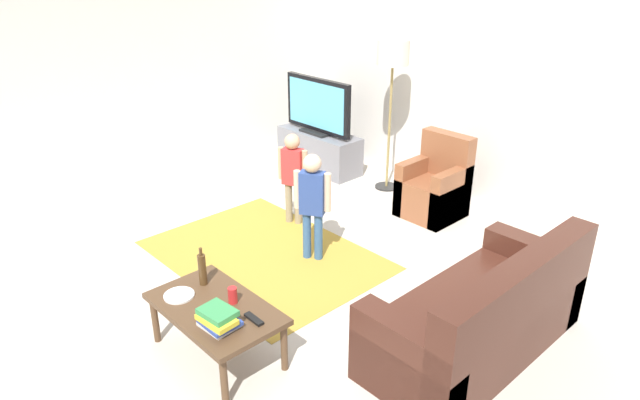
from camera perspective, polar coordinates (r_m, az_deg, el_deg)
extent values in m
plane|color=beige|center=(5.07, -5.01, -8.64)|extent=(7.80, 7.80, 0.00)
cube|color=silver|center=(6.68, 15.51, 11.32)|extent=(6.00, 0.12, 2.70)
cube|color=silver|center=(7.03, -21.15, 11.21)|extent=(0.12, 6.00, 2.70)
cube|color=#B28C33|center=(5.55, -5.54, -5.47)|extent=(2.20, 1.60, 0.01)
cube|color=slate|center=(7.57, -0.09, 4.99)|extent=(1.20, 0.44, 0.50)
cube|color=black|center=(7.59, -0.36, 3.84)|extent=(1.10, 0.32, 0.03)
cube|color=black|center=(7.47, -0.20, 6.87)|extent=(0.44, 0.28, 0.03)
cube|color=black|center=(7.38, -0.20, 9.51)|extent=(1.10, 0.07, 0.68)
cube|color=#59B2D8|center=(7.35, -0.42, 9.46)|extent=(1.00, 0.01, 0.58)
cube|color=#472319|center=(4.40, 15.12, -11.88)|extent=(0.80, 1.80, 0.42)
cube|color=#472319|center=(4.17, 18.96, -11.00)|extent=(0.20, 1.80, 0.86)
cube|color=#472319|center=(3.81, 8.48, -15.98)|extent=(0.80, 0.20, 0.60)
cube|color=#472319|center=(4.96, 20.28, -6.94)|extent=(0.80, 0.20, 0.60)
cube|color=#B22823|center=(4.58, 20.92, -5.98)|extent=(0.10, 0.32, 0.32)
cube|color=brown|center=(6.34, 11.11, 0.21)|extent=(0.60, 0.60, 0.42)
cube|color=brown|center=(6.42, 12.45, 2.71)|extent=(0.60, 0.16, 0.90)
cube|color=brown|center=(6.44, 9.46, 1.57)|extent=(0.12, 0.60, 0.60)
cube|color=brown|center=(6.19, 12.95, 0.31)|extent=(0.12, 0.60, 0.60)
cylinder|color=#262626|center=(7.08, 6.65, 1.35)|extent=(0.28, 0.28, 0.02)
cylinder|color=#99844C|center=(6.83, 6.95, 7.16)|extent=(0.03, 0.03, 1.50)
cylinder|color=silver|center=(6.63, 7.34, 14.45)|extent=(0.36, 0.36, 0.28)
cylinder|color=gray|center=(6.09, -3.12, -0.24)|extent=(0.07, 0.07, 0.45)
cylinder|color=gray|center=(6.05, -2.21, -0.40)|extent=(0.07, 0.07, 0.45)
cube|color=red|center=(5.91, -2.75, 3.35)|extent=(0.24, 0.20, 0.38)
sphere|color=tan|center=(5.82, -2.80, 5.86)|extent=(0.16, 0.16, 0.16)
cylinder|color=tan|center=(5.96, -3.94, 3.70)|extent=(0.06, 0.06, 0.35)
cylinder|color=tan|center=(5.85, -1.53, 3.35)|extent=(0.06, 0.06, 0.35)
cylinder|color=#33598C|center=(5.38, -1.32, -3.52)|extent=(0.08, 0.08, 0.47)
cylinder|color=#33598C|center=(5.36, -0.16, -3.67)|extent=(0.08, 0.08, 0.47)
cube|color=#2D478C|center=(5.18, -0.77, 0.71)|extent=(0.26, 0.22, 0.41)
sphere|color=beige|center=(5.07, -0.78, 3.68)|extent=(0.17, 0.17, 0.17)
cylinder|color=beige|center=(5.21, -2.29, 1.08)|extent=(0.06, 0.06, 0.36)
cylinder|color=beige|center=(5.14, 0.78, 0.75)|extent=(0.06, 0.06, 0.36)
cube|color=#513823|center=(4.15, -10.44, -10.61)|extent=(1.00, 0.60, 0.04)
cylinder|color=#513823|center=(4.50, -16.17, -11.41)|extent=(0.05, 0.05, 0.38)
cylinder|color=#513823|center=(3.87, -9.57, -17.45)|extent=(0.05, 0.05, 0.38)
cylinder|color=#513823|center=(4.69, -10.75, -9.21)|extent=(0.05, 0.05, 0.38)
cylinder|color=#513823|center=(4.09, -3.60, -14.45)|extent=(0.05, 0.05, 0.38)
cube|color=white|center=(3.93, -10.03, -12.12)|extent=(0.25, 0.22, 0.03)
cube|color=#334CA5|center=(3.91, -9.98, -11.90)|extent=(0.24, 0.21, 0.03)
cube|color=yellow|center=(3.88, -10.28, -11.68)|extent=(0.28, 0.18, 0.04)
cube|color=#388C4C|center=(3.88, -10.21, -10.99)|extent=(0.26, 0.20, 0.04)
cylinder|color=#4C3319|center=(4.33, -11.68, -6.84)|extent=(0.06, 0.06, 0.25)
cylinder|color=#4C3319|center=(4.26, -11.85, -5.08)|extent=(0.02, 0.02, 0.06)
cube|color=black|center=(3.95, -6.63, -11.73)|extent=(0.17, 0.05, 0.02)
cylinder|color=red|center=(4.12, -8.73, -9.39)|extent=(0.07, 0.07, 0.12)
cylinder|color=white|center=(4.29, -13.91, -9.23)|extent=(0.22, 0.22, 0.02)
cube|color=silver|center=(4.27, -13.79, -9.23)|extent=(0.13, 0.09, 0.01)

